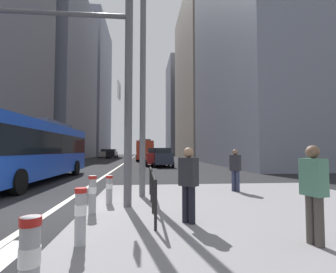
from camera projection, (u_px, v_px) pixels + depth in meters
ground_plane at (120, 166)px, 26.96m from camera, size 160.00×160.00×0.00m
median_island at (255, 212)px, 6.63m from camera, size 9.00×10.00×0.15m
lane_centre_line at (126, 162)px, 36.90m from camera, size 0.20×80.00×0.01m
office_tower_left_mid at (55, 76)px, 52.61m from camera, size 12.49×25.78×34.70m
office_tower_left_far at (88, 89)px, 83.11m from camera, size 12.18×25.49×43.70m
office_tower_right_mid at (207, 79)px, 57.82m from camera, size 11.64×25.74×36.05m
office_tower_right_far at (188, 109)px, 83.14m from camera, size 13.16×16.94×30.86m
city_bus_blue_oncoming at (33, 148)px, 13.34m from camera, size 2.87×11.82×3.40m
city_bus_red_receding at (145, 149)px, 41.77m from camera, size 2.76×11.77×3.40m
city_bus_red_distant at (143, 150)px, 58.63m from camera, size 2.83×10.97×3.40m
car_oncoming_mid at (105, 154)px, 54.64m from camera, size 2.19×4.11×1.94m
car_receding_near at (162, 157)px, 25.95m from camera, size 2.17×4.53×1.94m
car_receding_far at (155, 157)px, 27.22m from camera, size 2.08×4.45×1.94m
car_oncoming_far at (112, 154)px, 52.73m from camera, size 2.15×4.51×1.94m
traffic_signal_gantry at (49, 63)px, 6.94m from camera, size 6.52×0.65×6.00m
street_lamp_post at (143, 48)px, 8.77m from camera, size 5.50×0.32×8.00m
bollard_front at (29, 263)px, 2.30m from camera, size 0.20×0.20×0.94m
bollard_left at (80, 214)px, 4.12m from camera, size 0.20×0.20×0.94m
bollard_right at (92, 193)px, 6.16m from camera, size 0.20×0.20×0.93m
bollard_back at (109, 188)px, 7.31m from camera, size 0.20×0.20×0.82m
pedestrian_railing at (152, 181)px, 6.91m from camera, size 0.06×4.09×0.98m
pedestrian_waiting at (189, 181)px, 5.42m from camera, size 0.44×0.44×1.62m
pedestrian_walking at (235, 168)px, 9.56m from camera, size 0.44×0.43×1.59m
pedestrian_far at (314, 189)px, 4.18m from camera, size 0.32×0.43×1.64m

